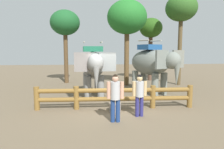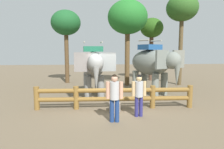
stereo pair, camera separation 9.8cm
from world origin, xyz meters
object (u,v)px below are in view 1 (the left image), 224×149
log_fence (115,96)px  tree_far_right (151,30)px  tree_far_left (127,18)px  tree_deep_back (181,10)px  elephant_near_left (93,66)px  feed_bucket (115,107)px  elephant_center (152,64)px  tourist_woman_in_black (115,95)px  tree_back_center (65,24)px  tourist_man_in_blue (140,92)px

log_fence → tree_far_right: 10.26m
tree_far_left → tree_deep_back: tree_deep_back is taller
elephant_near_left → feed_bucket: bearing=-72.4°
elephant_center → tourist_woman_in_black: bearing=-120.3°
elephant_center → tree_far_left: size_ratio=0.60×
elephant_near_left → elephant_center: 3.63m
tree_far_left → tree_back_center: 5.04m
feed_bucket → elephant_center: bearing=52.7°
tree_far_right → tree_deep_back: (1.57, -2.55, 1.25)m
elephant_near_left → tourist_woman_in_black: size_ratio=2.07×
log_fence → tree_far_left: tree_far_left is taller
elephant_near_left → tree_far_right: bearing=50.1°
tourist_woman_in_black → tree_far_left: tree_far_left is taller
feed_bucket → tree_deep_back: bearing=48.6°
tourist_man_in_blue → tree_far_left: bearing=84.6°
elephant_center → tree_far_right: (1.47, 5.53, 2.60)m
tourist_woman_in_black → tree_far_right: tree_far_right is taller
tree_deep_back → tree_far_right: bearing=121.6°
tourist_man_in_blue → tree_far_left: size_ratio=0.27×
tree_back_center → tree_far_right: bearing=6.0°
log_fence → feed_bucket: bearing=-95.6°
elephant_center → tree_deep_back: size_ratio=0.57×
elephant_center → tree_back_center: bearing=140.6°
elephant_near_left → tree_deep_back: bearing=27.9°
log_fence → tree_back_center: (-3.21, 7.82, 4.18)m
tourist_man_in_blue → tourist_woman_in_black: bearing=-152.3°
tree_back_center → tree_far_left: bearing=-18.6°
tourist_man_in_blue → elephant_near_left: bearing=116.4°
tree_back_center → log_fence: bearing=-67.7°
tree_far_left → tourist_woman_in_black: bearing=-102.4°
tourist_woman_in_black → tree_far_right: (4.27, 10.31, 3.42)m
tree_back_center → tree_deep_back: bearing=-11.4°
elephant_near_left → feed_bucket: (0.94, -2.96, -1.59)m
feed_bucket → tree_far_right: bearing=65.4°
tourist_woman_in_black → log_fence: bearing=84.1°
tree_back_center → tree_far_right: 7.34m
tourist_man_in_blue → tree_deep_back: size_ratio=0.25×
log_fence → tree_deep_back: (5.66, 6.03, 5.10)m
tourist_woman_in_black → tree_deep_back: (5.84, 7.76, 4.67)m
tourist_man_in_blue → tree_far_right: size_ratio=0.31×
tree_back_center → tree_deep_back: (8.86, -1.79, 0.92)m
elephant_near_left → log_fence: bearing=-68.7°
tree_far_right → tree_back_center: bearing=-174.0°
tree_far_left → tree_far_right: tree_far_left is taller
tree_back_center → feed_bucket: (3.16, -8.26, -4.60)m
tree_back_center → tourist_woman_in_black: bearing=-72.4°
tree_far_left → feed_bucket: size_ratio=12.43×
tourist_man_in_blue → tree_deep_back: (4.80, 7.22, 4.72)m
log_fence → feed_bucket: (-0.04, -0.44, -0.42)m
elephant_near_left → tourist_man_in_blue: bearing=-63.6°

